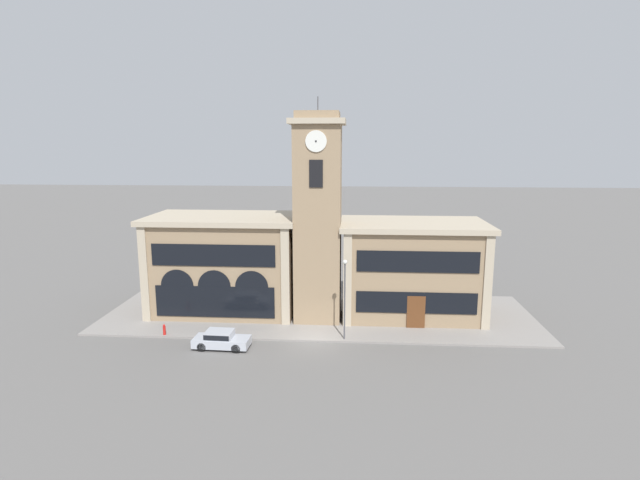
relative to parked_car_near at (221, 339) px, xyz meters
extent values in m
plane|color=#605E5B|center=(6.87, 1.59, -0.71)|extent=(300.00, 300.00, 0.00)
cube|color=gray|center=(6.87, 8.01, -0.63)|extent=(38.20, 12.85, 0.15)
cube|color=#937A5B|center=(6.87, 6.95, 7.70)|extent=(3.90, 3.90, 16.82)
cube|color=tan|center=(6.87, 6.95, 16.33)|extent=(4.60, 4.60, 0.45)
cube|color=#937A5B|center=(6.87, 6.95, 16.86)|extent=(3.59, 3.59, 0.60)
cylinder|color=#4C4C51|center=(6.87, 6.95, 17.76)|extent=(0.10, 0.10, 1.20)
cylinder|color=silver|center=(6.87, 4.94, 14.76)|extent=(1.70, 0.10, 1.70)
cylinder|color=black|center=(6.87, 4.87, 14.76)|extent=(0.14, 0.04, 0.14)
cylinder|color=silver|center=(4.87, 6.95, 14.76)|extent=(0.10, 1.70, 1.70)
cylinder|color=black|center=(4.80, 6.95, 14.76)|extent=(0.04, 0.14, 0.14)
cube|color=black|center=(6.87, 4.95, 12.21)|extent=(1.09, 0.10, 2.20)
cube|color=#937A5B|center=(-1.81, 8.72, 3.52)|extent=(12.85, 7.44, 8.45)
cube|color=tan|center=(-1.81, 8.72, 7.97)|extent=(13.55, 8.14, 0.45)
cube|color=tan|center=(-7.88, 4.93, 3.52)|extent=(0.70, 0.16, 8.45)
cube|color=tan|center=(4.27, 4.93, 3.52)|extent=(0.70, 0.16, 8.45)
cube|color=black|center=(-1.81, 4.95, 5.38)|extent=(10.54, 0.10, 1.86)
cube|color=black|center=(-1.81, 4.95, 1.32)|extent=(10.28, 0.10, 2.70)
cylinder|color=black|center=(-5.02, 4.94, 2.67)|extent=(2.83, 0.06, 2.83)
cylinder|color=black|center=(-1.81, 4.94, 2.67)|extent=(2.83, 0.06, 2.83)
cylinder|color=black|center=(1.41, 4.94, 2.67)|extent=(2.83, 0.06, 2.83)
cube|color=#937A5B|center=(15.19, 8.72, 3.32)|extent=(12.13, 7.44, 8.06)
cube|color=tan|center=(15.19, 8.72, 7.58)|extent=(12.83, 8.14, 0.45)
cube|color=tan|center=(9.47, 4.93, 3.32)|extent=(0.70, 0.16, 8.06)
cube|color=tan|center=(20.90, 4.93, 3.32)|extent=(0.70, 0.16, 8.06)
cube|color=black|center=(15.19, 4.95, 5.10)|extent=(9.95, 0.10, 1.77)
cube|color=#5B3319|center=(15.19, 4.94, 0.74)|extent=(1.50, 0.12, 2.90)
cube|color=black|center=(15.19, 4.95, 1.61)|extent=(9.95, 0.10, 1.81)
cube|color=#B2B7C1|center=(0.06, 0.00, -0.20)|extent=(4.29, 1.95, 0.64)
cube|color=#B2B7C1|center=(-0.11, 0.00, 0.38)|extent=(2.09, 1.68, 0.52)
cube|color=black|center=(-0.11, 0.00, 0.38)|extent=(2.01, 1.71, 0.39)
cylinder|color=black|center=(1.40, 0.73, -0.37)|extent=(0.69, 0.25, 0.68)
cylinder|color=black|center=(1.34, -0.83, -0.37)|extent=(0.69, 0.25, 0.68)
cylinder|color=black|center=(-1.22, 0.83, -0.37)|extent=(0.69, 0.25, 0.68)
cylinder|color=black|center=(-1.28, -0.73, -0.37)|extent=(0.69, 0.25, 0.68)
cylinder|color=#4C4C51|center=(9.31, 2.08, 2.46)|extent=(0.12, 0.12, 6.04)
sphere|color=silver|center=(9.31, 2.08, 5.66)|extent=(0.36, 0.36, 0.36)
cylinder|color=red|center=(-5.16, 1.95, -0.21)|extent=(0.22, 0.22, 0.70)
sphere|color=red|center=(-5.16, 1.95, 0.22)|extent=(0.19, 0.19, 0.19)
camera|label=1|loc=(10.00, -35.07, 14.46)|focal=28.00mm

